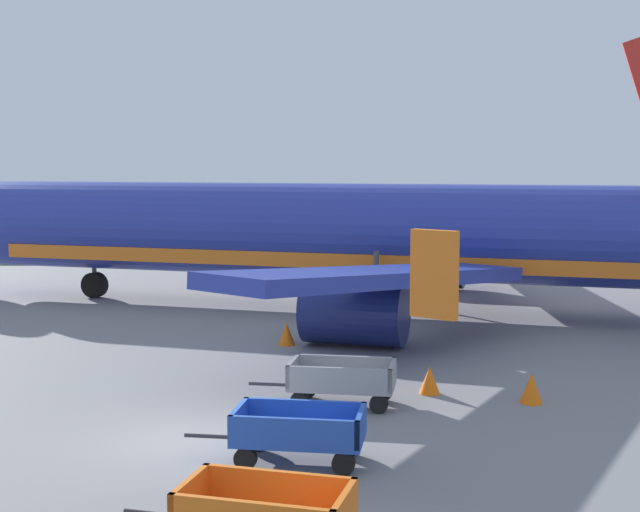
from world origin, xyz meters
name	(u,v)px	position (x,y,z in m)	size (l,w,h in m)	color
ground_plane	(190,439)	(0.00, 0.00, 0.00)	(220.00, 220.00, 0.00)	slate
grass_strip	(280,243)	(0.00, 45.89, 0.03)	(220.00, 28.00, 0.06)	#477A38
airplane	(350,233)	(3.97, 16.49, 3.05)	(36.92, 29.97, 11.34)	#28389E
baggage_cart_second_in_row	(295,432)	(2.26, -1.45, 0.60)	(3.62, 1.75, 1.07)	#234CB2
baggage_cart_third_in_row	(339,381)	(3.20, 2.65, 0.60)	(3.62, 1.78, 1.07)	gray
traffic_cone_near_plane	(528,388)	(7.81, 2.86, 0.37)	(0.56, 0.56, 0.73)	orange
traffic_cone_mid_apron	(426,380)	(5.45, 3.73, 0.35)	(0.53, 0.53, 0.70)	orange
traffic_cone_by_carts	(284,334)	(1.61, 9.77, 0.36)	(0.55, 0.55, 0.72)	orange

